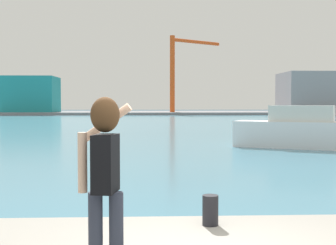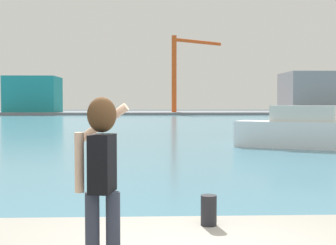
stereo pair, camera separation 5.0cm
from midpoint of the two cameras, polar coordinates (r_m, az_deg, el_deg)
name	(u,v)px [view 1 (the left image)]	position (r m, az deg, el deg)	size (l,w,h in m)	color
ground_plane	(153,122)	(54.68, -1.89, 0.01)	(220.00, 220.00, 0.00)	#334751
harbor_water	(153,122)	(56.68, -1.91, 0.11)	(140.00, 100.00, 0.02)	teal
far_shore_dock	(151,113)	(96.65, -2.14, 1.22)	(140.00, 20.00, 0.54)	gray
person_photographer	(105,167)	(4.41, -8.33, -5.57)	(0.53, 0.56, 1.74)	#2D3342
harbor_bollard	(210,210)	(6.34, 5.14, -10.98)	(0.22, 0.22, 0.42)	black
boat_moored	(321,132)	(24.04, 18.73, -1.18)	(8.89, 5.74, 2.18)	white
warehouse_left	(31,94)	(97.05, -16.88, 3.42)	(10.27, 9.09, 7.22)	teal
warehouse_right	(310,92)	(99.91, 17.44, 3.67)	(11.51, 11.27, 8.23)	gray
port_crane	(179,65)	(93.03, 1.41, 7.31)	(11.07, 7.61, 15.45)	#D84C19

